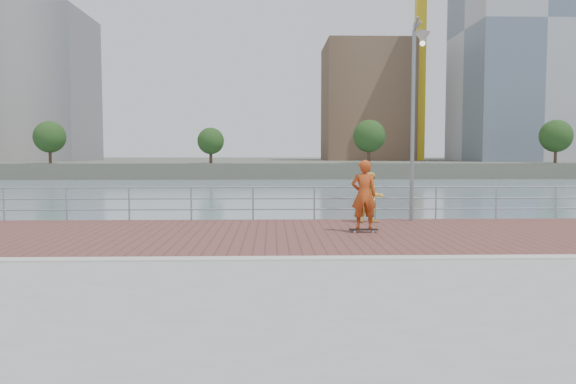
{
  "coord_description": "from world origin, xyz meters",
  "views": [
    {
      "loc": [
        -0.39,
        -11.66,
        2.28
      ],
      "look_at": [
        0.0,
        2.0,
        1.3
      ],
      "focal_mm": 35.0,
      "sensor_mm": 36.0,
      "label": 1
    }
  ],
  "objects_px": {
    "guardrail": "(284,199)",
    "bystander": "(372,198)",
    "street_lamp": "(417,84)",
    "skateboarder": "(364,195)"
  },
  "relations": [
    {
      "from": "bystander",
      "to": "guardrail",
      "type": "bearing_deg",
      "value": 154.45
    },
    {
      "from": "street_lamp",
      "to": "skateboarder",
      "type": "bearing_deg",
      "value": -133.56
    },
    {
      "from": "bystander",
      "to": "skateboarder",
      "type": "bearing_deg",
      "value": -113.25
    },
    {
      "from": "street_lamp",
      "to": "guardrail",
      "type": "bearing_deg",
      "value": 167.13
    },
    {
      "from": "street_lamp",
      "to": "bystander",
      "type": "relative_size",
      "value": 3.86
    },
    {
      "from": "guardrail",
      "to": "skateboarder",
      "type": "relative_size",
      "value": 20.07
    },
    {
      "from": "skateboarder",
      "to": "bystander",
      "type": "distance_m",
      "value": 2.24
    },
    {
      "from": "skateboarder",
      "to": "bystander",
      "type": "height_order",
      "value": "skateboarder"
    },
    {
      "from": "skateboarder",
      "to": "bystander",
      "type": "xyz_separation_m",
      "value": [
        0.6,
        2.14,
        -0.25
      ]
    },
    {
      "from": "guardrail",
      "to": "bystander",
      "type": "height_order",
      "value": "bystander"
    }
  ]
}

